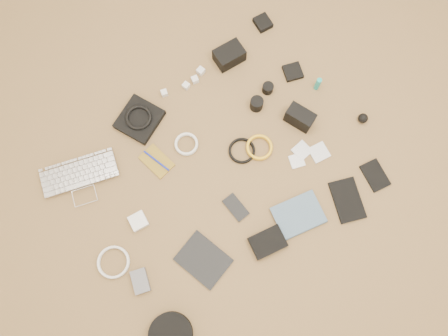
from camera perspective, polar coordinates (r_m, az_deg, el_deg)
room_shell at (r=0.88m, az=0.04°, el=19.67°), size 4.04×4.04×2.58m
laptop at (r=2.12m, az=-18.05°, el=-1.92°), size 0.41×0.35×0.03m
headphone_pouch at (r=2.14m, az=-10.98°, el=6.25°), size 0.25×0.24×0.03m
headphones at (r=2.12m, az=-11.11°, el=6.49°), size 0.15×0.15×0.02m
charger_a at (r=2.17m, az=-7.80°, el=9.69°), size 0.04×0.04×0.03m
charger_b at (r=2.19m, az=-3.82°, el=11.45°), size 0.04×0.04×0.03m
charger_c at (r=2.21m, az=-3.06°, el=12.53°), size 0.04×0.04×0.03m
charger_d at (r=2.18m, az=-4.98°, el=10.66°), size 0.04×0.04×0.03m
dslr_camera at (r=2.22m, az=0.69°, el=14.49°), size 0.15×0.11×0.08m
lens_pouch at (r=2.35m, az=5.10°, el=18.37°), size 0.09×0.09×0.03m
notebook_olive at (r=2.07m, az=-8.78°, el=0.88°), size 0.12×0.16×0.01m
pen_blue at (r=2.06m, az=-8.82°, el=0.94°), size 0.05×0.15×0.01m
cable_white_a at (r=2.08m, az=-4.92°, el=3.08°), size 0.15×0.15×0.01m
lens_a at (r=2.12m, az=4.28°, el=8.35°), size 0.07×0.07×0.07m
lens_b at (r=2.16m, az=5.75°, el=10.33°), size 0.07×0.07×0.05m
card_reader at (r=2.23m, az=8.98°, el=12.30°), size 0.11×0.11×0.02m
power_brick at (r=2.02m, az=-11.12°, el=-6.83°), size 0.08×0.08×0.03m
cable_white_b at (r=2.03m, az=-14.20°, el=-11.83°), size 0.17×0.17×0.01m
cable_black at (r=2.06m, az=2.34°, el=2.23°), size 0.14×0.14×0.01m
cable_yellow at (r=2.07m, az=4.62°, el=2.65°), size 0.15×0.15×0.01m
flash at (r=2.10m, az=9.87°, el=6.51°), size 0.11×0.15×0.10m
lens_cleaner at (r=2.19m, az=12.14°, el=10.69°), size 0.03×0.03×0.09m
battery_charger at (r=2.00m, az=-10.87°, el=-14.31°), size 0.10×0.12×0.03m
tablet at (r=1.98m, az=-2.71°, el=-11.89°), size 0.21×0.25×0.01m
phone at (r=2.00m, az=1.55°, el=-5.16°), size 0.07×0.13×0.01m
filter_case_left at (r=2.08m, az=9.48°, el=0.92°), size 0.08×0.08×0.01m
filter_case_mid at (r=2.09m, az=10.13°, el=2.25°), size 0.08×0.08×0.01m
filter_case_right at (r=2.11m, az=12.31°, el=2.00°), size 0.10×0.10×0.01m
air_blower at (r=2.20m, az=17.69°, el=6.21°), size 0.05×0.05×0.05m
headphone_case at (r=1.98m, az=-6.97°, el=-20.81°), size 0.23×0.23×0.05m
drive_case at (r=1.98m, az=5.72°, el=-9.62°), size 0.17×0.14×0.04m
paperback at (r=2.01m, az=10.69°, el=-8.13°), size 0.25×0.21×0.02m
notebook_black_a at (r=2.08m, az=15.80°, el=-4.06°), size 0.19×0.23×0.01m
notebook_black_b at (r=2.15m, az=19.13°, el=-0.91°), size 0.12×0.16×0.01m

